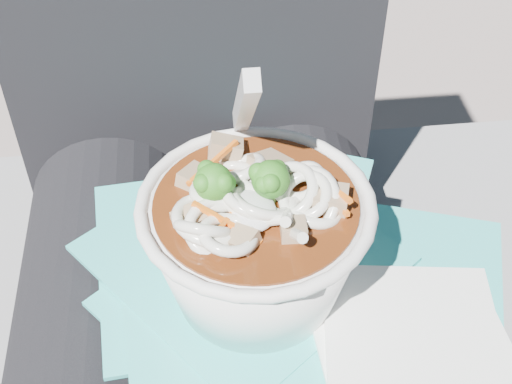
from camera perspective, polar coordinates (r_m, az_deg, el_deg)
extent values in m
cylinder|color=black|center=(0.60, 6.01, -14.36)|extent=(0.16, 0.48, 0.16)
cube|color=#2DBEB9|center=(0.55, 0.21, -8.03)|extent=(0.21, 0.21, 0.00)
cube|color=#2DBEB9|center=(0.60, 1.31, -1.81)|extent=(0.20, 0.22, 0.00)
cube|color=#2DBEB9|center=(0.54, -2.86, -7.76)|extent=(0.21, 0.20, 0.00)
cube|color=#2DBEB9|center=(0.56, -3.01, -5.06)|extent=(0.20, 0.21, 0.00)
cube|color=#2DBEB9|center=(0.55, 9.52, -7.56)|extent=(0.23, 0.23, 0.00)
cube|color=#2DBEB9|center=(0.51, 0.12, -11.74)|extent=(0.20, 0.19, 0.00)
cube|color=#2DBEB9|center=(0.56, -1.15, -4.94)|extent=(0.27, 0.28, 0.00)
cube|color=white|center=(0.51, 12.46, -11.12)|extent=(0.14, 0.14, 0.00)
torus|color=white|center=(0.47, 0.00, -1.06)|extent=(0.16, 0.16, 0.01)
cylinder|color=#461D0A|center=(0.47, 0.00, -1.32)|extent=(0.14, 0.14, 0.01)
torus|color=silver|center=(0.46, -0.01, -0.28)|extent=(0.06, 0.06, 0.03)
torus|color=silver|center=(0.46, 0.35, -0.91)|extent=(0.06, 0.06, 0.03)
torus|color=silver|center=(0.47, 3.91, -0.90)|extent=(0.05, 0.06, 0.05)
torus|color=silver|center=(0.46, 4.72, -1.48)|extent=(0.05, 0.05, 0.02)
torus|color=silver|center=(0.46, 3.93, -0.29)|extent=(0.04, 0.04, 0.03)
torus|color=silver|center=(0.48, -2.13, 0.83)|extent=(0.06, 0.06, 0.01)
torus|color=silver|center=(0.44, -2.26, -3.44)|extent=(0.05, 0.05, 0.02)
torus|color=silver|center=(0.47, 2.58, 0.12)|extent=(0.06, 0.06, 0.03)
torus|color=silver|center=(0.45, -3.08, -3.01)|extent=(0.06, 0.06, 0.03)
torus|color=silver|center=(0.48, 0.61, 0.75)|extent=(0.05, 0.05, 0.02)
torus|color=silver|center=(0.45, -3.64, -2.22)|extent=(0.06, 0.06, 0.02)
torus|color=silver|center=(0.45, -4.26, -2.92)|extent=(0.05, 0.04, 0.04)
torus|color=silver|center=(0.47, -3.26, -0.24)|extent=(0.05, 0.05, 0.02)
torus|color=silver|center=(0.48, 2.32, 0.53)|extent=(0.04, 0.05, 0.04)
torus|color=silver|center=(0.49, -1.21, 1.87)|extent=(0.05, 0.05, 0.03)
torus|color=silver|center=(0.48, 3.75, 0.83)|extent=(0.04, 0.04, 0.02)
cylinder|color=silver|center=(0.44, 3.07, -3.33)|extent=(0.01, 0.03, 0.03)
cylinder|color=silver|center=(0.45, 1.13, -2.29)|extent=(0.03, 0.01, 0.02)
cylinder|color=silver|center=(0.45, 2.51, -1.94)|extent=(0.02, 0.03, 0.03)
cylinder|color=#79AD53|center=(0.46, 1.16, -0.06)|extent=(0.01, 0.01, 0.01)
sphere|color=#1B5F15|center=(0.46, 1.18, 1.02)|extent=(0.03, 0.03, 0.03)
sphere|color=#1B5F15|center=(0.46, 1.70, 1.84)|extent=(0.01, 0.01, 0.01)
sphere|color=#1B5F15|center=(0.45, 1.17, 0.74)|extent=(0.01, 0.01, 0.01)
sphere|color=#1B5F15|center=(0.45, 0.69, 0.63)|extent=(0.01, 0.01, 0.01)
sphere|color=#1B5F15|center=(0.45, 0.15, 1.59)|extent=(0.01, 0.01, 0.01)
cylinder|color=#79AD53|center=(0.46, -3.35, -0.31)|extent=(0.01, 0.01, 0.01)
sphere|color=#1B5F15|center=(0.45, -3.41, 0.77)|extent=(0.03, 0.03, 0.03)
sphere|color=#1B5F15|center=(0.46, -3.95, 1.80)|extent=(0.01, 0.01, 0.01)
sphere|color=#1B5F15|center=(0.45, -2.60, 0.75)|extent=(0.01, 0.01, 0.01)
sphere|color=#1B5F15|center=(0.45, -2.40, 0.74)|extent=(0.01, 0.01, 0.01)
sphere|color=#1B5F15|center=(0.45, -4.26, 0.70)|extent=(0.01, 0.01, 0.01)
cube|color=orange|center=(0.48, -3.48, 2.36)|extent=(0.04, 0.04, 0.01)
cube|color=orange|center=(0.47, -2.97, 0.84)|extent=(0.00, 0.04, 0.01)
cube|color=orange|center=(0.45, -2.35, -2.47)|extent=(0.04, 0.03, 0.02)
cube|color=orange|center=(0.46, 6.26, 0.21)|extent=(0.02, 0.03, 0.01)
cube|color=orange|center=(0.47, 5.86, 0.02)|extent=(0.02, 0.05, 0.01)
cube|color=orange|center=(0.46, -1.78, -1.52)|extent=(0.03, 0.04, 0.02)
cube|color=#8C6C4F|center=(0.46, 5.98, -0.57)|extent=(0.03, 0.03, 0.01)
cube|color=#8C6C4F|center=(0.49, 1.12, 2.07)|extent=(0.03, 0.03, 0.02)
cube|color=#8C6C4F|center=(0.50, -2.44, 3.51)|extent=(0.03, 0.02, 0.02)
cube|color=#8C6C4F|center=(0.48, -4.79, 0.94)|extent=(0.03, 0.03, 0.02)
cube|color=#8C6C4F|center=(0.46, -5.32, -2.19)|extent=(0.03, 0.02, 0.02)
cube|color=#8C6C4F|center=(0.44, -1.08, -3.89)|extent=(0.03, 0.02, 0.02)
cube|color=#8C6C4F|center=(0.45, 3.01, -3.03)|extent=(0.02, 0.02, 0.01)
ellipsoid|color=silver|center=(0.46, -0.25, -1.44)|extent=(0.03, 0.04, 0.01)
cube|color=silver|center=(0.46, -0.87, 7.07)|extent=(0.01, 0.10, 0.11)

